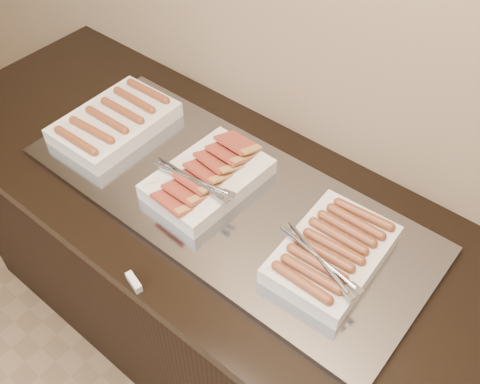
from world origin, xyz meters
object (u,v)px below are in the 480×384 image
Objects in this scene: dish_center at (207,178)px; dish_right at (331,253)px; counter at (221,282)px; warming_tray at (224,197)px; dish_left at (115,121)px.

dish_center is 0.41m from dish_right.
counter is 1.72× the size of warming_tray.
dish_left is 0.81m from dish_right.
dish_left is at bearing -177.97° from dish_center.
counter is 0.65m from dish_left.
warming_tray is at bearing 0.00° from counter.
warming_tray is at bearing 176.95° from dish_right.
dish_center is at bearing 177.67° from dish_right.
warming_tray is 3.51× the size of dish_right.
dish_left is (-0.45, 0.00, 0.04)m from warming_tray.
dish_right reaches higher than counter.
dish_left reaches higher than counter.
warming_tray is (0.03, 0.00, 0.46)m from counter.
counter is at bearing -0.80° from dish_left.
counter is 5.59× the size of dish_left.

